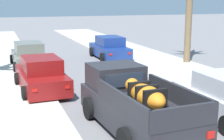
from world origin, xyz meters
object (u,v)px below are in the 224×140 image
car_right_mid (29,56)px  car_left_far (41,76)px  pickup_truck (133,104)px  car_left_near (110,48)px

car_right_mid → car_left_far: same height
pickup_truck → car_left_near: (3.41, 12.19, -0.10)m
car_left_near → car_left_far: bearing=-128.8°
car_left_near → car_right_mid: same height
car_right_mid → car_left_far: bearing=-89.9°
car_right_mid → car_left_far: 5.45m
car_left_near → car_right_mid: (-5.54, -1.44, 0.00)m
pickup_truck → car_left_far: 5.71m
pickup_truck → car_left_near: 12.66m
pickup_truck → car_right_mid: (-2.13, 10.75, -0.10)m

